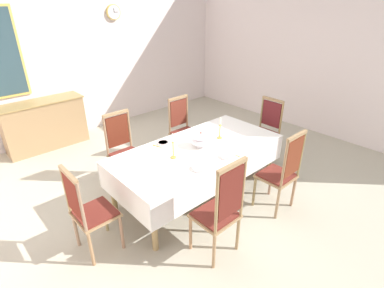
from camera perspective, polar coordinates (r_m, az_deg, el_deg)
name	(u,v)px	position (r m, az deg, el deg)	size (l,w,h in m)	color
ground	(189,189)	(4.50, -0.52, -8.66)	(6.73, 6.21, 0.04)	#B7B19B
back_wall	(80,41)	(6.43, -20.72, 18.01)	(6.73, 0.08, 3.59)	silver
right_wall	(320,42)	(6.51, 23.50, 17.65)	(0.08, 6.21, 3.59)	silver
dining_table	(198,152)	(4.02, 1.14, -1.61)	(2.37, 1.11, 0.75)	#9A7C4F
tablecloth	(198,154)	(4.03, 1.14, -1.85)	(2.39, 1.13, 0.37)	white
chair_south_a	(220,210)	(3.15, 5.48, -12.46)	(0.44, 0.42, 1.20)	#A47652
chair_north_a	(124,149)	(4.46, -13.01, -0.91)	(0.44, 0.42, 1.11)	#998154
chair_south_b	(282,171)	(3.96, 16.92, -5.03)	(0.44, 0.42, 1.14)	#90794D
chair_north_b	(183,128)	(5.06, -1.67, 3.08)	(0.44, 0.42, 1.09)	#A37A5B
chair_head_west	(89,210)	(3.38, -19.30, -11.92)	(0.42, 0.44, 1.08)	#938154
chair_head_east	(265,129)	(5.19, 13.97, 2.84)	(0.42, 0.44, 1.07)	#95704F
soup_tureen	(201,139)	(3.97, 1.70, 0.88)	(0.26, 0.26, 0.21)	white
candlestick_west	(173,149)	(3.68, -3.66, -0.88)	(0.07, 0.07, 0.33)	gold
candlestick_east	(220,130)	(4.21, 5.40, 2.66)	(0.07, 0.07, 0.32)	gold
bowl_near_left	(228,156)	(3.76, 6.89, -2.31)	(0.18, 0.18, 0.04)	white
bowl_near_right	(163,143)	(4.09, -5.59, 0.22)	(0.16, 0.16, 0.03)	white
bowl_far_left	(201,167)	(3.49, 1.68, -4.54)	(0.20, 0.20, 0.04)	white
spoon_primary	(232,153)	(3.87, 7.77, -1.77)	(0.03, 0.18, 0.01)	gold
spoon_secondary	(155,146)	(4.06, -7.11, -0.30)	(0.06, 0.17, 0.01)	gold
sideboard	(45,124)	(6.12, -26.49, 3.39)	(1.44, 0.48, 0.90)	#9A7952
mounted_clock	(113,12)	(6.64, -14.92, 23.35)	(0.29, 0.06, 0.29)	#D1B251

